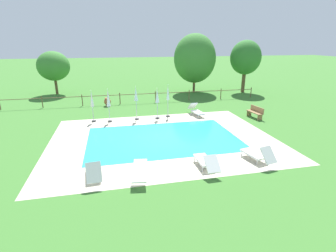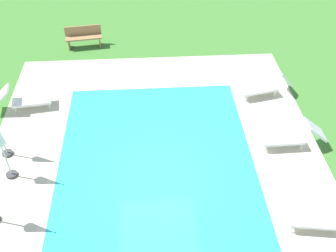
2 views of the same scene
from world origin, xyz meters
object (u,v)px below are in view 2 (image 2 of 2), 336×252
at_px(wooden_bench_lawn_side, 84,36).
at_px(sun_lounger_north_far, 292,136).
at_px(sun_lounger_north_mid, 328,218).
at_px(sun_lounger_north_near_steps, 266,85).
at_px(sun_lounger_south_near_corner, 23,99).

bearing_deg(wooden_bench_lawn_side, sun_lounger_north_far, -133.57).
bearing_deg(sun_lounger_north_mid, sun_lounger_north_far, 0.11).
height_order(sun_lounger_north_mid, wooden_bench_lawn_side, wooden_bench_lawn_side).
bearing_deg(sun_lounger_north_mid, wooden_bench_lawn_side, 35.77).
xyz_separation_m(sun_lounger_north_near_steps, sun_lounger_south_near_corner, (-0.28, 8.45, -0.01)).
height_order(sun_lounger_north_near_steps, sun_lounger_north_mid, sun_lounger_north_near_steps).
bearing_deg(sun_lounger_north_mid, sun_lounger_south_near_corner, 57.66).
relative_size(sun_lounger_south_near_corner, wooden_bench_lawn_side, 1.30).
xyz_separation_m(sun_lounger_north_far, wooden_bench_lawn_side, (6.58, 6.92, 0.09)).
distance_m(sun_lounger_north_mid, sun_lounger_south_near_corner, 10.16).
xyz_separation_m(sun_lounger_north_mid, sun_lounger_south_near_corner, (5.44, 8.59, 0.03)).
bearing_deg(sun_lounger_south_near_corner, wooden_bench_lawn_side, -21.75).
bearing_deg(sun_lounger_north_mid, sun_lounger_north_near_steps, 1.38).
bearing_deg(sun_lounger_north_near_steps, sun_lounger_north_far, -177.18).
distance_m(sun_lounger_north_near_steps, sun_lounger_south_near_corner, 8.45).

